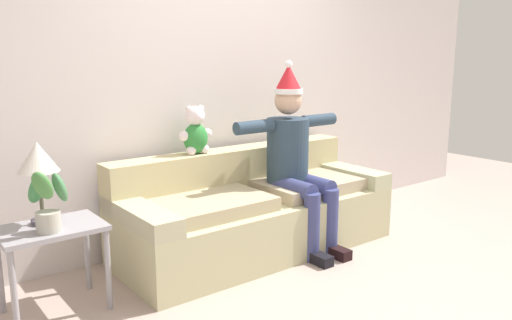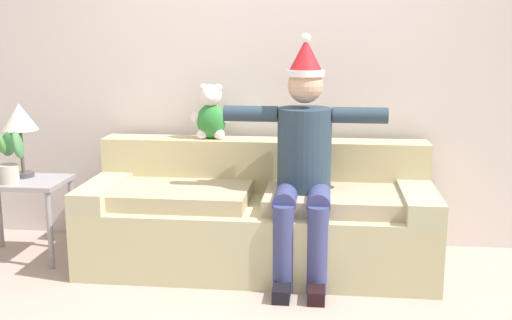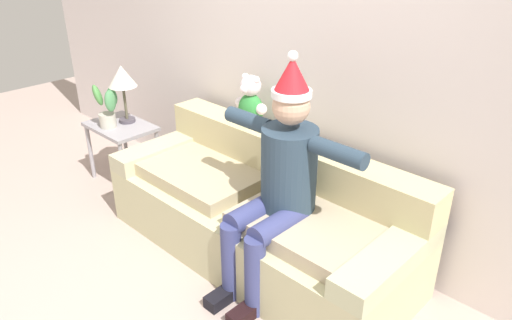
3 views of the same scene
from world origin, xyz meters
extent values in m
plane|color=#B0998E|center=(0.00, 0.00, 0.00)|extent=(10.00, 10.00, 0.00)
cube|color=silver|center=(0.00, 1.55, 1.35)|extent=(7.00, 0.10, 2.70)
cube|color=#B8B489|center=(0.00, 0.98, 0.21)|extent=(2.24, 0.88, 0.43)
cube|color=#C5B685|center=(0.00, 1.30, 0.61)|extent=(2.24, 0.24, 0.36)
cube|color=#B2AE8C|center=(-1.01, 0.98, 0.49)|extent=(0.22, 0.88, 0.13)
cube|color=#B4B68F|center=(1.01, 0.98, 0.49)|extent=(0.22, 0.88, 0.13)
cube|color=tan|center=(-0.50, 0.93, 0.48)|extent=(0.90, 0.62, 0.10)
cube|color=tan|center=(0.50, 0.93, 0.48)|extent=(0.90, 0.62, 0.10)
cylinder|color=#293C4D|center=(0.29, 0.96, 0.79)|extent=(0.34, 0.34, 0.52)
sphere|color=tan|center=(0.29, 0.96, 1.19)|extent=(0.22, 0.22, 0.22)
cylinder|color=white|center=(0.29, 0.96, 1.27)|extent=(0.23, 0.23, 0.04)
cone|color=red|center=(0.29, 0.96, 1.38)|extent=(0.21, 0.21, 0.20)
sphere|color=white|center=(0.29, 0.96, 1.48)|extent=(0.06, 0.06, 0.06)
cylinder|color=navy|center=(0.19, 0.76, 0.53)|extent=(0.14, 0.40, 0.14)
cylinder|color=navy|center=(0.19, 0.56, 0.26)|extent=(0.13, 0.13, 0.53)
cube|color=black|center=(0.19, 0.48, 0.04)|extent=(0.10, 0.24, 0.08)
cylinder|color=navy|center=(0.39, 0.76, 0.53)|extent=(0.14, 0.40, 0.14)
cylinder|color=navy|center=(0.39, 0.56, 0.26)|extent=(0.13, 0.13, 0.53)
cube|color=black|center=(0.39, 0.48, 0.04)|extent=(0.10, 0.24, 0.08)
cylinder|color=#293C4D|center=(-0.05, 0.96, 1.01)|extent=(0.34, 0.10, 0.10)
cylinder|color=#293C4D|center=(0.63, 0.96, 1.01)|extent=(0.34, 0.10, 0.10)
ellipsoid|color=#2D8137|center=(-0.36, 1.30, 0.91)|extent=(0.20, 0.16, 0.24)
sphere|color=white|center=(-0.36, 1.30, 1.09)|extent=(0.15, 0.15, 0.15)
sphere|color=white|center=(-0.36, 1.24, 1.08)|extent=(0.07, 0.07, 0.07)
sphere|color=white|center=(-0.42, 1.30, 1.14)|extent=(0.05, 0.05, 0.05)
sphere|color=white|center=(-0.31, 1.30, 1.14)|extent=(0.05, 0.05, 0.05)
sphere|color=white|center=(-0.47, 1.30, 0.94)|extent=(0.08, 0.08, 0.08)
sphere|color=white|center=(-0.42, 1.27, 0.82)|extent=(0.08, 0.08, 0.08)
sphere|color=white|center=(-0.26, 1.30, 0.94)|extent=(0.08, 0.08, 0.08)
sphere|color=white|center=(-0.30, 1.27, 0.82)|extent=(0.08, 0.08, 0.08)
cube|color=#949097|center=(-1.60, 0.94, 0.53)|extent=(0.60, 0.42, 0.03)
cylinder|color=#949097|center=(-1.87, 0.76, 0.26)|extent=(0.04, 0.04, 0.51)
cylinder|color=#949097|center=(-1.33, 0.76, 0.26)|extent=(0.04, 0.04, 0.51)
cylinder|color=#949097|center=(-1.33, 1.12, 0.26)|extent=(0.04, 0.04, 0.51)
cylinder|color=#45404A|center=(-1.61, 1.03, 0.56)|extent=(0.14, 0.14, 0.03)
cylinder|color=brown|center=(-1.61, 1.03, 0.72)|extent=(0.02, 0.02, 0.29)
cone|color=silver|center=(-1.61, 1.03, 0.96)|extent=(0.24, 0.24, 0.18)
cylinder|color=#B0AD9E|center=(-1.63, 0.85, 0.60)|extent=(0.14, 0.14, 0.12)
ellipsoid|color=#417849|center=(-1.55, 0.86, 0.80)|extent=(0.11, 0.13, 0.20)
ellipsoid|color=#3E854B|center=(-1.66, 0.93, 0.79)|extent=(0.16, 0.12, 0.21)
ellipsoid|color=#46823F|center=(-1.66, 0.81, 0.83)|extent=(0.18, 0.12, 0.21)
camera|label=1|loc=(-2.42, -2.13, 1.55)|focal=36.17mm
camera|label=2|loc=(0.43, -2.95, 1.52)|focal=44.21mm
camera|label=3|loc=(1.96, -1.06, 2.14)|focal=34.20mm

